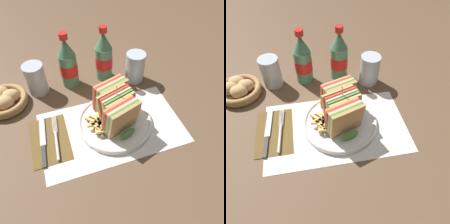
# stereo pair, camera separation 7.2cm
# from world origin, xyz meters

# --- Properties ---
(ground_plane) EXTENTS (4.00, 4.00, 0.00)m
(ground_plane) POSITION_xyz_m (0.00, 0.00, 0.00)
(ground_plane) COLOR brown
(placemat) EXTENTS (0.46, 0.27, 0.00)m
(placemat) POSITION_xyz_m (-0.02, 0.01, 0.00)
(placemat) COLOR silver
(placemat) RESTS_ON ground_plane
(plate_main) EXTENTS (0.25, 0.25, 0.02)m
(plate_main) POSITION_xyz_m (-0.00, 0.02, 0.01)
(plate_main) COLOR white
(plate_main) RESTS_ON ground_plane
(club_sandwich) EXTENTS (0.13, 0.21, 0.14)m
(club_sandwich) POSITION_xyz_m (0.01, 0.03, 0.07)
(club_sandwich) COLOR tan
(club_sandwich) RESTS_ON plate_main
(fries_pile) EXTENTS (0.08, 0.09, 0.02)m
(fries_pile) POSITION_xyz_m (-0.06, 0.01, 0.03)
(fries_pile) COLOR #E5C166
(fries_pile) RESTS_ON plate_main
(ketchup_blob) EXTENTS (0.04, 0.03, 0.01)m
(ketchup_blob) POSITION_xyz_m (-0.07, 0.04, 0.03)
(ketchup_blob) COLOR maroon
(ketchup_blob) RESTS_ON plate_main
(napkin) EXTENTS (0.12, 0.19, 0.00)m
(napkin) POSITION_xyz_m (-0.22, 0.02, 0.00)
(napkin) COLOR brown
(napkin) RESTS_ON ground_plane
(fork) EXTENTS (0.02, 0.17, 0.01)m
(fork) POSITION_xyz_m (-0.20, 0.01, 0.01)
(fork) COLOR silver
(fork) RESTS_ON napkin
(knife) EXTENTS (0.03, 0.19, 0.00)m
(knife) POSITION_xyz_m (-0.24, 0.02, 0.01)
(knife) COLOR black
(knife) RESTS_ON napkin
(coke_bottle_near) EXTENTS (0.07, 0.07, 0.22)m
(coke_bottle_near) POSITION_xyz_m (-0.10, 0.27, 0.09)
(coke_bottle_near) COLOR #4C7F5B
(coke_bottle_near) RESTS_ON ground_plane
(coke_bottle_far) EXTENTS (0.07, 0.07, 0.22)m
(coke_bottle_far) POSITION_xyz_m (0.04, 0.27, 0.09)
(coke_bottle_far) COLOR #4C7F5B
(coke_bottle_far) RESTS_ON ground_plane
(glass_near) EXTENTS (0.07, 0.07, 0.12)m
(glass_near) POSITION_xyz_m (0.15, 0.21, 0.05)
(glass_near) COLOR silver
(glass_near) RESTS_ON ground_plane
(glass_far) EXTENTS (0.07, 0.07, 0.12)m
(glass_far) POSITION_xyz_m (-0.22, 0.27, 0.05)
(glass_far) COLOR silver
(glass_far) RESTS_ON ground_plane
(bread_basket) EXTENTS (0.16, 0.16, 0.06)m
(bread_basket) POSITION_xyz_m (-0.35, 0.23, 0.02)
(bread_basket) COLOR #AD8451
(bread_basket) RESTS_ON ground_plane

